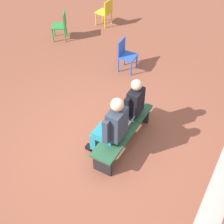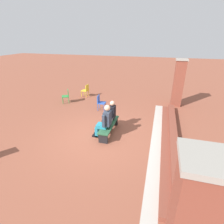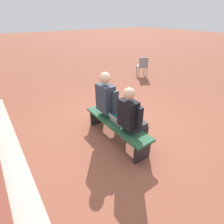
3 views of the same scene
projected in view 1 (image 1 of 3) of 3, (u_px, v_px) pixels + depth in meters
ground_plane at (103, 148)px, 6.24m from camera, size 60.00×60.00×0.00m
concrete_strip at (221, 185)px, 5.59m from camera, size 7.75×0.40×0.01m
bench at (123, 131)px, 6.09m from camera, size 1.80×0.44×0.45m
person_student at (130, 105)px, 6.13m from camera, size 0.55×0.69×1.35m
person_adult at (111, 126)px, 5.62m from camera, size 0.60×0.76×1.44m
laptop at (125, 125)px, 6.02m from camera, size 0.32×0.29×0.21m
plastic_chair_far_right at (61, 24)px, 9.19m from camera, size 0.58×0.58×0.84m
plastic_chair_near_bench_right at (106, 11)px, 9.86m from camera, size 0.46×0.46×0.84m
plastic_chair_far_left at (125, 53)px, 7.98m from camera, size 0.44×0.44×0.84m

